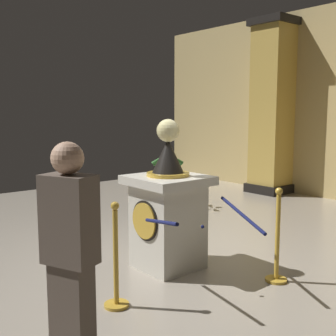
{
  "coord_description": "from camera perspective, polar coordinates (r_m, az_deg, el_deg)",
  "views": [
    {
      "loc": [
        3.75,
        -3.36,
        1.85
      ],
      "look_at": [
        -0.02,
        -0.22,
        1.2
      ],
      "focal_mm": 45.37,
      "sensor_mm": 36.0,
      "label": 1
    }
  ],
  "objects": [
    {
      "name": "potted_palm_left",
      "position": [
        8.27,
        -0.08,
        -2.79
      ],
      "size": [
        0.64,
        0.6,
        1.1
      ],
      "color": "black",
      "rests_on": "ground_plane"
    },
    {
      "name": "column_left",
      "position": [
        9.99,
        13.85,
        7.83
      ],
      "size": [
        0.9,
        0.9,
        3.9
      ],
      "color": "black",
      "rests_on": "ground_plane"
    },
    {
      "name": "stanchion_far",
      "position": [
        4.85,
        14.44,
        -10.48
      ],
      "size": [
        0.24,
        0.24,
        1.05
      ],
      "color": "gold",
      "rests_on": "ground_plane"
    },
    {
      "name": "velvet_rope",
      "position": [
        4.31,
        4.67,
        -6.74
      ],
      "size": [
        1.17,
        1.18,
        0.22
      ],
      "color": "#141947"
    },
    {
      "name": "ground_plane",
      "position": [
        5.36,
        1.97,
        -12.62
      ],
      "size": [
        11.97,
        11.97,
        0.0
      ],
      "primitive_type": "plane",
      "color": "#9E9384"
    },
    {
      "name": "stanchion_near",
      "position": [
        4.16,
        -7.0,
        -13.52
      ],
      "size": [
        0.24,
        0.24,
        1.02
      ],
      "color": "gold",
      "rests_on": "ground_plane"
    },
    {
      "name": "bystander_guest",
      "position": [
        3.04,
        -12.97,
        -11.29
      ],
      "size": [
        0.42,
        0.34,
        1.66
      ],
      "color": "brown",
      "rests_on": "ground_plane"
    },
    {
      "name": "pedestal_clock",
      "position": [
        5.04,
        -0.04,
        -5.79
      ],
      "size": [
        0.84,
        0.84,
        1.77
      ],
      "color": "beige",
      "rests_on": "ground_plane"
    }
  ]
}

